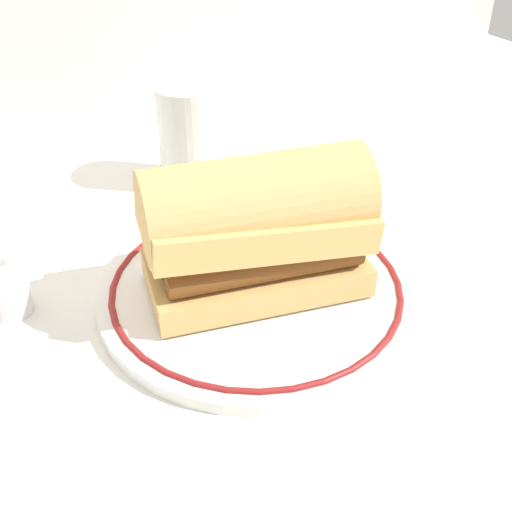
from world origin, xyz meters
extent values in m
plane|color=silver|center=(0.00, 0.00, 0.00)|extent=(1.50, 1.50, 0.00)
cylinder|color=white|center=(-0.02, -0.01, 0.01)|extent=(0.28, 0.28, 0.01)
torus|color=maroon|center=(-0.02, -0.01, 0.01)|extent=(0.26, 0.26, 0.01)
cube|color=tan|center=(-0.02, -0.01, 0.03)|extent=(0.21, 0.15, 0.03)
cylinder|color=brown|center=(-0.03, -0.04, 0.05)|extent=(0.17, 0.08, 0.03)
cylinder|color=brown|center=(-0.02, -0.01, 0.05)|extent=(0.17, 0.08, 0.03)
cylinder|color=brown|center=(-0.02, 0.02, 0.05)|extent=(0.17, 0.08, 0.03)
cube|color=tan|center=(-0.02, -0.01, 0.08)|extent=(0.21, 0.15, 0.05)
cylinder|color=tan|center=(-0.02, -0.01, 0.10)|extent=(0.20, 0.13, 0.08)
cylinder|color=silver|center=(0.04, 0.20, 0.06)|extent=(0.07, 0.07, 0.12)
cylinder|color=gold|center=(0.04, 0.20, 0.03)|extent=(0.06, 0.06, 0.05)
cylinder|color=white|center=(-0.21, 0.10, 0.03)|extent=(0.04, 0.04, 0.06)
camera|label=1|loc=(-0.30, -0.40, 0.38)|focal=47.49mm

